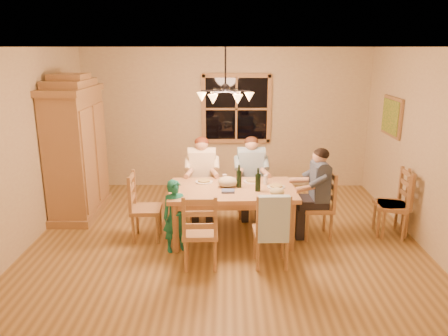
{
  "coord_description": "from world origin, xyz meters",
  "views": [
    {
      "loc": [
        0.03,
        -5.91,
        2.7
      ],
      "look_at": [
        -0.02,
        0.1,
        1.03
      ],
      "focal_mm": 35.0,
      "sensor_mm": 36.0,
      "label": 1
    }
  ],
  "objects_px": {
    "chair_far_left": "(202,199)",
    "adult_plaid_man": "(251,167)",
    "chair_near_right": "(270,243)",
    "adult_woman": "(202,167)",
    "chair_spare_front": "(391,215)",
    "adult_slate_man": "(319,182)",
    "chair_end_right": "(316,217)",
    "child": "(176,216)",
    "chair_far_right": "(251,198)",
    "wine_bottle_b": "(258,180)",
    "chair_end_left": "(147,219)",
    "armoire": "(77,152)",
    "chandelier": "(225,95)",
    "chair_near_left": "(200,244)",
    "chair_spare_back": "(391,215)",
    "wine_bottle_a": "(239,176)",
    "dining_table": "(232,195)"
  },
  "relations": [
    {
      "from": "armoire",
      "to": "chair_near_left",
      "type": "relative_size",
      "value": 2.32
    },
    {
      "from": "chandelier",
      "to": "chair_end_right",
      "type": "height_order",
      "value": "chandelier"
    },
    {
      "from": "wine_bottle_a",
      "to": "armoire",
      "type": "bearing_deg",
      "value": 160.56
    },
    {
      "from": "dining_table",
      "to": "adult_slate_man",
      "type": "bearing_deg",
      "value": 2.37
    },
    {
      "from": "chair_near_left",
      "to": "chair_spare_back",
      "type": "relative_size",
      "value": 1.0
    },
    {
      "from": "dining_table",
      "to": "chair_spare_front",
      "type": "xyz_separation_m",
      "value": [
        2.35,
        0.15,
        -0.36
      ]
    },
    {
      "from": "chair_spare_back",
      "to": "armoire",
      "type": "bearing_deg",
      "value": 99.72
    },
    {
      "from": "chair_near_left",
      "to": "chair_near_right",
      "type": "height_order",
      "value": "same"
    },
    {
      "from": "chair_spare_back",
      "to": "child",
      "type": "bearing_deg",
      "value": 119.44
    },
    {
      "from": "chair_near_right",
      "to": "child",
      "type": "height_order",
      "value": "child"
    },
    {
      "from": "adult_woman",
      "to": "child",
      "type": "distance_m",
      "value": 1.32
    },
    {
      "from": "chair_far_right",
      "to": "child",
      "type": "height_order",
      "value": "child"
    },
    {
      "from": "chair_end_right",
      "to": "wine_bottle_a",
      "type": "relative_size",
      "value": 3.0
    },
    {
      "from": "chair_near_right",
      "to": "adult_woman",
      "type": "xyz_separation_m",
      "value": [
        -0.96,
        1.64,
        0.54
      ]
    },
    {
      "from": "chair_far_left",
      "to": "adult_slate_man",
      "type": "relative_size",
      "value": 1.13
    },
    {
      "from": "armoire",
      "to": "chair_end_left",
      "type": "relative_size",
      "value": 2.32
    },
    {
      "from": "chair_near_left",
      "to": "chair_end_left",
      "type": "xyz_separation_m",
      "value": [
        -0.82,
        0.81,
        0.0
      ]
    },
    {
      "from": "chair_end_right",
      "to": "chair_spare_back",
      "type": "xyz_separation_m",
      "value": [
        1.12,
        0.07,
        0.0
      ]
    },
    {
      "from": "chair_end_right",
      "to": "chair_end_left",
      "type": "bearing_deg",
      "value": 90.0
    },
    {
      "from": "wine_bottle_b",
      "to": "chair_near_right",
      "type": "bearing_deg",
      "value": -79.75
    },
    {
      "from": "adult_slate_man",
      "to": "chair_near_left",
      "type": "bearing_deg",
      "value": 116.57
    },
    {
      "from": "adult_woman",
      "to": "wine_bottle_a",
      "type": "bearing_deg",
      "value": 124.03
    },
    {
      "from": "chandelier",
      "to": "chair_near_left",
      "type": "distance_m",
      "value": 2.0
    },
    {
      "from": "armoire",
      "to": "chandelier",
      "type": "bearing_deg",
      "value": -21.66
    },
    {
      "from": "adult_woman",
      "to": "chair_spare_front",
      "type": "bearing_deg",
      "value": 164.36
    },
    {
      "from": "chair_end_right",
      "to": "child",
      "type": "distance_m",
      "value": 2.07
    },
    {
      "from": "chair_near_left",
      "to": "child",
      "type": "height_order",
      "value": "child"
    },
    {
      "from": "dining_table",
      "to": "chair_spare_front",
      "type": "distance_m",
      "value": 2.38
    },
    {
      "from": "adult_slate_man",
      "to": "chair_end_left",
      "type": "bearing_deg",
      "value": 90.0
    },
    {
      "from": "chair_near_right",
      "to": "wine_bottle_b",
      "type": "bearing_deg",
      "value": 97.88
    },
    {
      "from": "armoire",
      "to": "chair_far_right",
      "type": "xyz_separation_m",
      "value": [
        2.83,
        -0.11,
        -0.75
      ]
    },
    {
      "from": "adult_plaid_man",
      "to": "chair_spare_front",
      "type": "bearing_deg",
      "value": 158.69
    },
    {
      "from": "chair_near_right",
      "to": "chair_end_left",
      "type": "relative_size",
      "value": 1.0
    },
    {
      "from": "dining_table",
      "to": "chair_far_left",
      "type": "relative_size",
      "value": 1.84
    },
    {
      "from": "chair_far_left",
      "to": "adult_plaid_man",
      "type": "height_order",
      "value": "adult_plaid_man"
    },
    {
      "from": "adult_plaid_man",
      "to": "adult_slate_man",
      "type": "bearing_deg",
      "value": 136.64
    },
    {
      "from": "adult_slate_man",
      "to": "chair_end_right",
      "type": "bearing_deg",
      "value": -92.37
    },
    {
      "from": "chair_end_right",
      "to": "chair_spare_back",
      "type": "bearing_deg",
      "value": -88.86
    },
    {
      "from": "chair_end_right",
      "to": "chair_spare_front",
      "type": "relative_size",
      "value": 1.0
    },
    {
      "from": "armoire",
      "to": "chair_near_right",
      "type": "height_order",
      "value": "armoire"
    },
    {
      "from": "wine_bottle_a",
      "to": "wine_bottle_b",
      "type": "xyz_separation_m",
      "value": [
        0.26,
        -0.17,
        0.0
      ]
    },
    {
      "from": "child",
      "to": "chair_spare_front",
      "type": "bearing_deg",
      "value": -14.84
    },
    {
      "from": "chair_far_right",
      "to": "adult_plaid_man",
      "type": "distance_m",
      "value": 0.54
    },
    {
      "from": "chair_near_right",
      "to": "wine_bottle_b",
      "type": "height_order",
      "value": "wine_bottle_b"
    },
    {
      "from": "chair_end_right",
      "to": "chair_spare_front",
      "type": "bearing_deg",
      "value": -87.16
    },
    {
      "from": "chandelier",
      "to": "chair_spare_back",
      "type": "relative_size",
      "value": 0.78
    },
    {
      "from": "adult_woman",
      "to": "wine_bottle_b",
      "type": "distance_m",
      "value": 1.26
    },
    {
      "from": "dining_table",
      "to": "adult_plaid_man",
      "type": "distance_m",
      "value": 0.93
    },
    {
      "from": "chair_end_left",
      "to": "adult_slate_man",
      "type": "relative_size",
      "value": 1.13
    },
    {
      "from": "chair_far_left",
      "to": "chair_end_right",
      "type": "bearing_deg",
      "value": 153.43
    }
  ]
}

